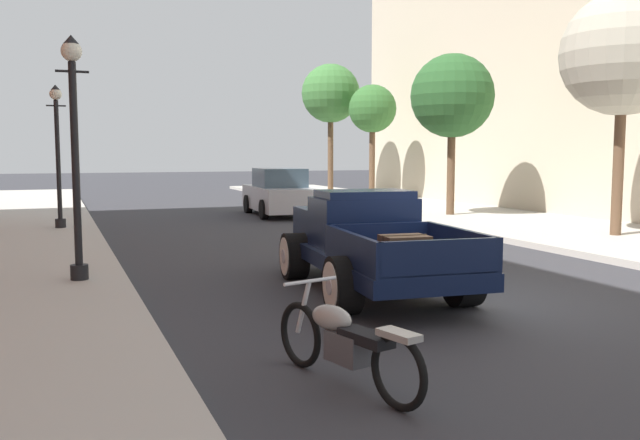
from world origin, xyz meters
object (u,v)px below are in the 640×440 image
at_px(street_tree_third, 372,110).
at_px(street_lamp_far, 58,145).
at_px(car_background_silver, 279,194).
at_px(street_lamp_near, 75,140).
at_px(hotrod_truck_navy, 365,242).
at_px(motorcycle_parked, 345,340).
at_px(street_tree_farthest, 331,94).
at_px(street_tree_second, 452,97).
at_px(street_tree_nearest, 623,54).

bearing_deg(street_tree_third, street_lamp_far, -150.56).
height_order(street_lamp_far, street_tree_third, street_tree_third).
bearing_deg(car_background_silver, street_lamp_near, -122.53).
xyz_separation_m(hotrod_truck_navy, car_background_silver, (2.68, 12.57, 0.01)).
bearing_deg(street_lamp_near, motorcycle_parked, -69.61).
relative_size(motorcycle_parked, street_tree_third, 0.41).
distance_m(hotrod_truck_navy, street_tree_farthest, 21.38).
bearing_deg(hotrod_truck_navy, street_tree_third, 63.51).
bearing_deg(street_tree_farthest, street_tree_second, -89.93).
distance_m(motorcycle_parked, street_tree_second, 16.89).
height_order(street_lamp_near, street_tree_farthest, street_tree_farthest).
bearing_deg(street_tree_farthest, street_lamp_near, -123.47).
bearing_deg(street_tree_third, street_lamp_near, -129.58).
relative_size(hotrod_truck_navy, street_lamp_far, 1.31).
relative_size(street_tree_nearest, street_tree_second, 1.13).
bearing_deg(car_background_silver, motorcycle_parked, -106.20).
bearing_deg(street_lamp_near, street_tree_farthest, 56.53).
bearing_deg(car_background_silver, street_tree_second, -34.02).
bearing_deg(street_lamp_near, hotrod_truck_navy, -21.15).
bearing_deg(street_lamp_near, car_background_silver, 57.47).
distance_m(street_lamp_near, street_tree_third, 20.25).
bearing_deg(street_tree_farthest, motorcycle_parked, -112.34).
xyz_separation_m(street_tree_nearest, street_tree_farthest, (-0.76, 16.59, 0.37)).
height_order(street_lamp_near, street_tree_nearest, street_tree_nearest).
distance_m(motorcycle_parked, car_background_silver, 17.33).
height_order(car_background_silver, street_tree_third, street_tree_third).
relative_size(street_lamp_near, street_tree_third, 0.76).
bearing_deg(car_background_silver, street_tree_nearest, -59.63).
height_order(street_lamp_near, street_lamp_far, same).
bearing_deg(street_tree_second, hotrod_truck_navy, -129.21).
bearing_deg(street_tree_third, hotrod_truck_navy, -116.49).
relative_size(car_background_silver, street_tree_farthest, 0.71).
xyz_separation_m(hotrod_truck_navy, street_tree_nearest, (8.31, 2.97, 3.80)).
height_order(street_lamp_far, street_tree_nearest, street_tree_nearest).
bearing_deg(street_tree_second, street_tree_nearest, -83.28).
relative_size(car_background_silver, street_lamp_far, 1.15).
bearing_deg(street_lamp_far, street_tree_second, -2.67).
bearing_deg(street_tree_nearest, street_tree_third, 88.93).
distance_m(hotrod_truck_navy, street_tree_second, 12.41).
bearing_deg(motorcycle_parked, street_lamp_far, 99.51).
height_order(car_background_silver, street_tree_nearest, street_tree_nearest).
height_order(street_lamp_near, street_tree_second, street_tree_second).
height_order(street_tree_second, street_tree_third, street_tree_second).
bearing_deg(motorcycle_parked, street_tree_third, 63.24).
distance_m(car_background_silver, street_lamp_far, 7.84).
bearing_deg(street_tree_second, motorcycle_parked, -126.07).
bearing_deg(street_tree_nearest, car_background_silver, 120.37).
bearing_deg(hotrod_truck_navy, motorcycle_parked, -117.90).
height_order(street_tree_nearest, street_tree_second, street_tree_nearest).
bearing_deg(street_lamp_far, street_tree_third, 29.44).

